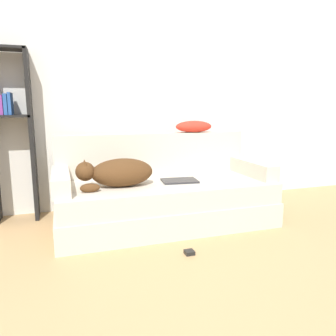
% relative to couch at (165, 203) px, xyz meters
% --- Properties ---
extents(wall_back, '(7.00, 0.06, 2.70)m').
position_rel_couch_xyz_m(wall_back, '(-0.13, 0.78, 1.14)').
color(wall_back, silver).
rests_on(wall_back, ground_plane).
extents(couch, '(2.07, 0.94, 0.43)m').
position_rel_couch_xyz_m(couch, '(0.00, 0.00, 0.00)').
color(couch, beige).
rests_on(couch, ground_plane).
extents(couch_backrest, '(2.03, 0.15, 0.44)m').
position_rel_couch_xyz_m(couch_backrest, '(0.00, 0.40, 0.43)').
color(couch_backrest, beige).
rests_on(couch_backrest, couch).
extents(couch_arm_left, '(0.15, 0.75, 0.15)m').
position_rel_couch_xyz_m(couch_arm_left, '(-0.96, -0.01, 0.29)').
color(couch_arm_left, beige).
rests_on(couch_arm_left, couch).
extents(couch_arm_right, '(0.15, 0.75, 0.15)m').
position_rel_couch_xyz_m(couch_arm_right, '(0.96, -0.01, 0.29)').
color(couch_arm_right, beige).
rests_on(couch_arm_right, couch).
extents(dog, '(0.69, 0.30, 0.26)m').
position_rel_couch_xyz_m(dog, '(-0.47, -0.07, 0.35)').
color(dog, '#513319').
rests_on(dog, couch).
extents(laptop, '(0.36, 0.27, 0.02)m').
position_rel_couch_xyz_m(laptop, '(0.13, -0.05, 0.22)').
color(laptop, '#2D2D30').
rests_on(laptop, couch).
extents(throw_pillow, '(0.41, 0.20, 0.13)m').
position_rel_couch_xyz_m(throw_pillow, '(0.46, 0.38, 0.72)').
color(throw_pillow, red).
rests_on(throw_pillow, couch_backrest).
extents(bookshelf, '(0.41, 0.26, 1.69)m').
position_rel_couch_xyz_m(bookshelf, '(-1.41, 0.59, 0.74)').
color(bookshelf, black).
rests_on(bookshelf, ground_plane).
extents(power_adapter, '(0.07, 0.07, 0.03)m').
position_rel_couch_xyz_m(power_adapter, '(-0.03, -0.73, -0.19)').
color(power_adapter, black).
rests_on(power_adapter, ground_plane).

